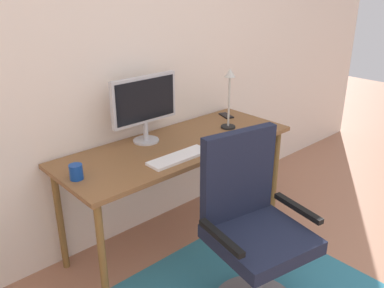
{
  "coord_description": "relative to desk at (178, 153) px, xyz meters",
  "views": [
    {
      "loc": [
        -1.68,
        -0.16,
        1.83
      ],
      "look_at": [
        -0.11,
        1.56,
        0.87
      ],
      "focal_mm": 38.01,
      "sensor_mm": 36.0,
      "label": 1
    }
  ],
  "objects": [
    {
      "name": "wall_back",
      "position": [
        0.01,
        0.39,
        0.6
      ],
      "size": [
        6.0,
        0.1,
        2.6
      ],
      "primitive_type": "cube",
      "color": "silver",
      "rests_on": "ground"
    },
    {
      "name": "desk",
      "position": [
        0.0,
        0.0,
        0.0
      ],
      "size": [
        1.7,
        0.65,
        0.77
      ],
      "color": "brown",
      "rests_on": "ground"
    },
    {
      "name": "monitor",
      "position": [
        -0.14,
        0.18,
        0.35
      ],
      "size": [
        0.51,
        0.18,
        0.46
      ],
      "color": "#B2B2B7",
      "rests_on": "desk"
    },
    {
      "name": "keyboard",
      "position": [
        -0.16,
        -0.19,
        0.08
      ],
      "size": [
        0.43,
        0.13,
        0.02
      ],
      "primitive_type": "cube",
      "color": "white",
      "rests_on": "desk"
    },
    {
      "name": "computer_mouse",
      "position": [
        0.16,
        -0.15,
        0.09
      ],
      "size": [
        0.06,
        0.1,
        0.03
      ],
      "primitive_type": "ellipsoid",
      "color": "white",
      "rests_on": "desk"
    },
    {
      "name": "coffee_cup",
      "position": [
        -0.77,
        -0.02,
        0.12
      ],
      "size": [
        0.08,
        0.08,
        0.09
      ],
      "primitive_type": "cylinder",
      "color": "navy",
      "rests_on": "desk"
    },
    {
      "name": "cell_phone",
      "position": [
        0.68,
        0.18,
        0.08
      ],
      "size": [
        0.11,
        0.15,
        0.01
      ],
      "primitive_type": "cube",
      "rotation": [
        0.0,
        0.0,
        -0.32
      ],
      "color": "black",
      "rests_on": "desk"
    },
    {
      "name": "desk_lamp",
      "position": [
        0.48,
        -0.02,
        0.35
      ],
      "size": [
        0.11,
        0.11,
        0.45
      ],
      "color": "black",
      "rests_on": "desk"
    },
    {
      "name": "office_chair",
      "position": [
        -0.14,
        -0.79,
        -0.23
      ],
      "size": [
        0.63,
        0.58,
        1.07
      ],
      "rotation": [
        0.0,
        0.0,
        -0.19
      ],
      "color": "slate",
      "rests_on": "ground"
    }
  ]
}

